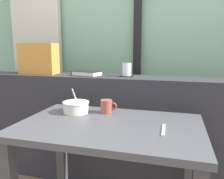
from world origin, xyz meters
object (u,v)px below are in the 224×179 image
Objects in this scene: closed_book at (87,73)px; throw_pillow at (39,59)px; coaster_square at (127,76)px; soup_bowl at (76,107)px; ceramic_mug at (106,106)px; breakfast_table at (110,144)px; fork_utensil at (163,130)px; juice_glass at (127,70)px.

closed_book is 0.77× the size of throw_pillow.
coaster_square reaches higher than soup_bowl.
closed_book is 0.48m from ceramic_mug.
breakfast_table is at bearing -29.56° from soup_bowl.
closed_book reaches higher than fork_utensil.
throw_pillow is 1.88× the size of fork_utensil.
juice_glass is 0.74m from fork_utensil.
soup_bowl is (-0.24, -0.43, -0.21)m from juice_glass.
coaster_square is 0.42m from ceramic_mug.
breakfast_table is at bearing -35.54° from throw_pillow.
closed_book is (-0.35, 0.55, 0.33)m from breakfast_table.
closed_book reaches higher than ceramic_mug.
fork_utensil is (0.65, -0.58, -0.21)m from closed_book.
closed_book is 0.44m from soup_bowl.
coaster_square is 1.00× the size of juice_glass.
coaster_square reaches higher than ceramic_mug.
juice_glass reaches higher than breakfast_table.
coaster_square is 0.78m from throw_pillow.
throw_pillow is (-0.77, -0.02, 0.08)m from juice_glass.
throw_pillow is 1.29m from fork_utensil.
closed_book is at bearing 122.56° from breakfast_table.
breakfast_table is at bearing 173.53° from fork_utensil.
throw_pillow is 0.73m from soup_bowl.
soup_bowl is 0.20m from ceramic_mug.
fork_utensil is at bearing -31.42° from ceramic_mug.
closed_book is at bearing 101.65° from soup_bowl.
throw_pillow reaches higher than juice_glass.
juice_glass is 0.54m from soup_bowl.
soup_bowl is 1.01× the size of fork_utensil.
throw_pillow is at bearing 150.18° from fork_utensil.
breakfast_table is at bearing -57.44° from closed_book.
breakfast_table is 4.09× the size of closed_book.
fork_utensil is (0.32, -0.62, -0.24)m from juice_glass.
juice_glass reaches higher than ceramic_mug.
fork_utensil is (1.09, -0.60, -0.32)m from throw_pillow.
closed_book is (-0.32, -0.03, -0.03)m from juice_glass.
throw_pillow reaches higher than closed_book.
coaster_square is 0.59× the size of fork_utensil.
ceramic_mug reaches higher than breakfast_table.
fork_utensil is at bearing -5.31° from breakfast_table.
fork_utensil is 1.50× the size of ceramic_mug.
coaster_square is at bearing 1.39° from throw_pillow.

